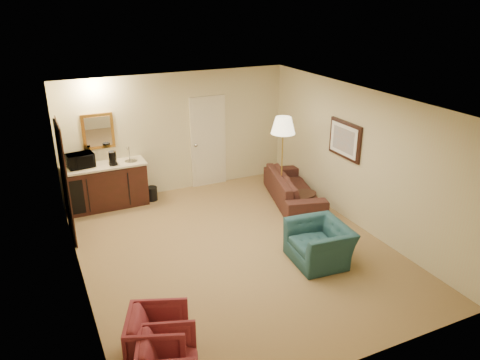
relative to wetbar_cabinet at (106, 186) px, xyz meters
The scene contains 12 objects.
ground 3.21m from the wetbar_cabinet, 58.76° to the right, with size 6.00×6.00×0.00m, color #987A4D.
room_walls 2.79m from the wetbar_cabinet, 51.47° to the right, with size 5.02×6.01×2.61m.
wetbar_cabinet is the anchor object (origin of this frame).
sofa 3.87m from the wetbar_cabinet, 21.53° to the right, with size 2.10×0.61×0.82m, color black.
teal_armchair 4.55m from the wetbar_cabinet, 52.74° to the right, with size 0.99×0.64×0.87m, color #1E414C.
rose_chair_near 4.69m from the wetbar_cabinet, 93.06° to the right, with size 0.70×0.65×0.72m, color maroon.
rose_chair_far 5.08m from the wetbar_cabinet, 92.82° to the right, with size 0.65×0.61×0.67m, color maroon.
coffee_table 3.95m from the wetbar_cabinet, 28.98° to the right, with size 0.70×0.47×0.40m, color black.
floor_lamp 3.63m from the wetbar_cabinet, 21.51° to the right, with size 0.49×0.49×1.85m, color gold.
waste_bin 0.96m from the wetbar_cabinet, ahead, with size 0.24×0.24×0.29m, color black.
microwave 0.77m from the wetbar_cabinet, behind, with size 0.51×0.28×0.34m, color black.
coffee_maker 0.63m from the wetbar_cabinet, 28.36° to the right, with size 0.15×0.15×0.28m, color black.
Camera 1 is at (-2.91, -6.40, 4.14)m, focal length 35.00 mm.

